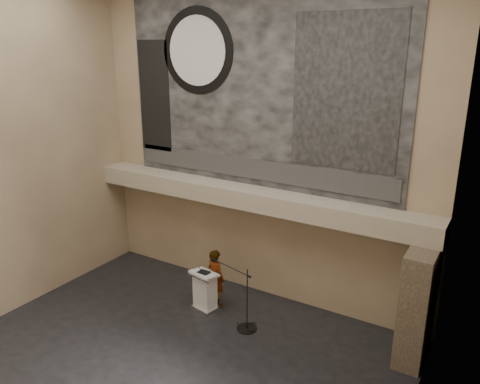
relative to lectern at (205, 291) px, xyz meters
The scene contains 19 objects.
floor 2.48m from the lectern, 76.07° to the right, with size 10.00×10.00×0.00m, color black.
wall_back 4.09m from the lectern, 70.66° to the left, with size 10.00×0.02×8.50m, color #826D52.
wall_left 6.22m from the lectern, 152.06° to the right, with size 0.02×8.00×8.50m, color #826D52.
wall_right 7.09m from the lectern, 22.78° to the right, with size 0.02×8.00×8.50m, color #826D52.
soffit 2.77m from the lectern, 65.17° to the left, with size 10.00×0.80×0.50m, color gray.
sprinkler_left 2.64m from the lectern, 130.18° to the left, with size 0.04×0.04×0.06m, color #B2893D.
sprinkler_right 3.48m from the lectern, 25.93° to the left, with size 0.04×0.04×0.06m, color #B2893D.
banner 5.43m from the lectern, 70.33° to the left, with size 8.00×0.05×5.00m, color black.
banner_text_strip 3.53m from the lectern, 69.88° to the left, with size 7.76×0.02×0.55m, color #2C2C2C.
banner_clock_rim 6.46m from the lectern, 127.53° to the left, with size 2.30×2.30×0.02m, color black.
banner_clock_face 6.46m from the lectern, 127.88° to the left, with size 1.84×1.84×0.02m, color silver.
banner_building_print 6.24m from the lectern, 28.02° to the left, with size 2.60×0.02×3.60m, color black.
banner_brick_print 5.83m from the lectern, 150.63° to the left, with size 1.10×0.02×3.20m, color black.
stone_pier 5.35m from the lectern, ahead, with size 0.60×1.40×2.70m, color #3F3327.
lectern is the anchor object (origin of this frame).
binder 0.57m from the lectern, 85.10° to the right, with size 0.30×0.24×0.04m, color black.
papers 0.57m from the lectern, behind, with size 0.19×0.26×0.01m, color silver.
speaker_person 0.44m from the lectern, 67.38° to the left, with size 0.60×0.39×1.65m, color beige.
mic_stand 1.44m from the lectern, ahead, with size 1.55×0.60×1.67m.
Camera 1 is at (6.04, -6.71, 6.86)m, focal length 35.00 mm.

